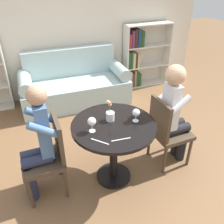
% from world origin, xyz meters
% --- Properties ---
extents(ground_plane, '(16.00, 16.00, 0.00)m').
position_xyz_m(ground_plane, '(0.00, 0.00, 0.00)').
color(ground_plane, brown).
extents(back_wall, '(5.20, 0.05, 2.70)m').
position_xyz_m(back_wall, '(0.00, 2.41, 1.35)').
color(back_wall, silver).
rests_on(back_wall, ground_plane).
extents(round_table, '(0.89, 0.89, 0.76)m').
position_xyz_m(round_table, '(0.00, 0.00, 0.59)').
color(round_table, black).
rests_on(round_table, ground_plane).
extents(couch, '(1.86, 0.80, 0.92)m').
position_xyz_m(couch, '(0.00, 1.98, 0.31)').
color(couch, '#A8C1C1').
rests_on(couch, ground_plane).
extents(bookshelf_right, '(0.94, 0.28, 1.24)m').
position_xyz_m(bookshelf_right, '(1.41, 2.25, 0.61)').
color(bookshelf_right, silver).
rests_on(bookshelf_right, ground_plane).
extents(chair_left, '(0.43, 0.43, 0.90)m').
position_xyz_m(chair_left, '(-0.68, 0.08, 0.49)').
color(chair_left, '#473828').
rests_on(chair_left, ground_plane).
extents(chair_right, '(0.44, 0.44, 0.90)m').
position_xyz_m(chair_right, '(0.68, 0.03, 0.49)').
color(chair_right, '#473828').
rests_on(chair_right, ground_plane).
extents(person_left, '(0.42, 0.35, 1.28)m').
position_xyz_m(person_left, '(-0.77, 0.07, 0.67)').
color(person_left, '#282D47').
rests_on(person_left, ground_plane).
extents(person_right, '(0.43, 0.35, 1.30)m').
position_xyz_m(person_right, '(0.77, 0.04, 0.71)').
color(person_right, black).
rests_on(person_right, ground_plane).
extents(wine_glass_left, '(0.09, 0.09, 0.16)m').
position_xyz_m(wine_glass_left, '(-0.24, -0.04, 0.87)').
color(wine_glass_left, white).
rests_on(wine_glass_left, round_table).
extents(wine_glass_right, '(0.08, 0.08, 0.14)m').
position_xyz_m(wine_glass_right, '(0.24, -0.02, 0.85)').
color(wine_glass_right, white).
rests_on(wine_glass_right, round_table).
extents(flower_vase, '(0.09, 0.09, 0.24)m').
position_xyz_m(flower_vase, '(-0.01, 0.09, 0.83)').
color(flower_vase, silver).
rests_on(flower_vase, round_table).
extents(knife_left_setting, '(0.19, 0.03, 0.00)m').
position_xyz_m(knife_left_setting, '(-0.02, -0.26, 0.76)').
color(knife_left_setting, silver).
rests_on(knife_left_setting, round_table).
extents(fork_left_setting, '(0.14, 0.15, 0.00)m').
position_xyz_m(fork_left_setting, '(-0.22, -0.22, 0.76)').
color(fork_left_setting, silver).
rests_on(fork_left_setting, round_table).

